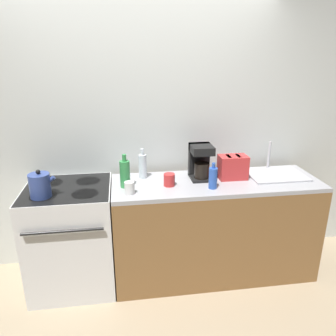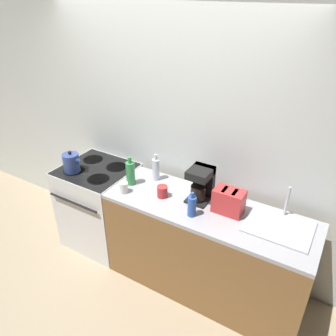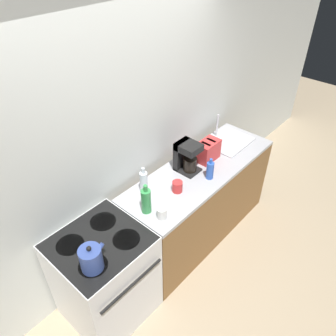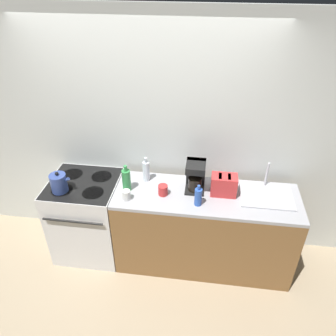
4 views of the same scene
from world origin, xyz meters
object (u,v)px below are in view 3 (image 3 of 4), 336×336
Objects in this scene: bottle_green at (146,201)px; coffee_maker at (186,156)px; toaster at (208,150)px; kettle at (91,259)px; bottle_blue at (210,170)px; cup_white at (162,213)px; stove at (105,277)px; bottle_clear at (144,182)px; cup_red at (177,187)px.

coffee_maker is at bearing 10.01° from bottle_green.
toaster is 0.29m from coffee_maker.
kettle is 1.02× the size of bottle_blue.
bottle_blue is at bearing -1.10° from kettle.
bottle_blue is 0.69m from cup_white.
toaster is at bearing 6.10° from kettle.
stove is 3.03× the size of coffee_maker.
stove is at bearing 41.95° from kettle.
bottle_clear is (-0.80, 0.13, 0.01)m from toaster.
kettle is 2.25× the size of cup_white.
bottle_green is (0.49, -0.04, 0.58)m from stove.
cup_white is at bearing -3.36° from kettle.
stove is at bearing 175.03° from bottle_green.
coffee_maker is 3.08× the size of cup_white.
toaster is 2.36× the size of cup_red.
cup_white is at bearing -160.28° from cup_red.
bottle_green is 0.38m from cup_red.
coffee_maker reaches higher than stove.
toaster is at bearing 12.96° from cup_white.
bottle_blue reaches higher than cup_red.
bottle_green is at bearing -4.97° from stove.
kettle is 2.13× the size of cup_red.
toaster is at bearing 8.86° from cup_red.
kettle reaches higher than cup_red.
bottle_green is at bearing 101.34° from cup_white.
stove is at bearing -179.23° from toaster.
bottle_green reaches higher than kettle.
coffee_maker is at bearing 26.01° from cup_red.
bottle_blue is at bearing -17.08° from cup_red.
bottle_blue is at bearing 1.17° from cup_white.
stove is at bearing -167.30° from bottle_clear.
kettle reaches higher than bottle_blue.
bottle_blue is 0.74m from bottle_green.
bottle_green reaches higher than stove.
stove is 4.22× the size of bottle_blue.
toaster is 0.96m from cup_white.
bottle_green reaches higher than bottle_clear.
toaster reaches higher than stove.
coffee_maker reaches higher than kettle.
stove is 8.84× the size of cup_red.
bottle_green is at bearing 9.55° from kettle.
coffee_maker is at bearing -7.77° from bottle_clear.
bottle_blue is 2.21× the size of cup_white.
stove is 0.76m from bottle_green.
bottle_blue is at bearing -139.97° from toaster.
stove is at bearing 171.54° from bottle_blue.
stove is 1.32m from coffee_maker.
bottle_clear is (0.82, 0.30, 0.02)m from kettle.
kettle is 0.67m from bottle_green.
stove is 1.34m from bottle_blue.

